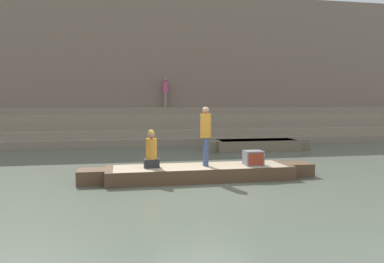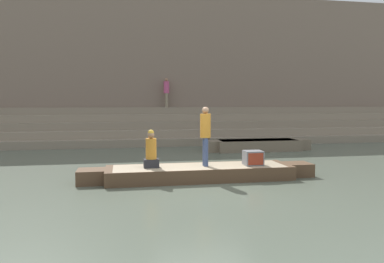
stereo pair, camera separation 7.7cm
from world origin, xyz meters
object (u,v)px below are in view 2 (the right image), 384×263
at_px(rowboat_main, 200,172).
at_px(person_on_steps, 166,90).
at_px(moored_boat_shore, 258,145).
at_px(person_rowing, 151,152).
at_px(person_standing, 205,132).
at_px(mooring_post, 207,135).
at_px(tv_set, 253,158).

relative_size(rowboat_main, person_on_steps, 4.09).
relative_size(moored_boat_shore, person_on_steps, 2.98).
height_order(rowboat_main, person_rowing, person_rowing).
relative_size(person_standing, mooring_post, 1.24).
relative_size(rowboat_main, person_standing, 4.01).
bearing_deg(mooring_post, tv_set, -91.01).
height_order(rowboat_main, tv_set, tv_set).
bearing_deg(person_standing, moored_boat_shore, 66.70).
xyz_separation_m(person_standing, tv_set, (1.40, -0.12, -0.78)).
bearing_deg(mooring_post, person_on_steps, 106.43).
bearing_deg(rowboat_main, person_rowing, -179.65).
distance_m(person_standing, person_on_steps, 10.98).
relative_size(rowboat_main, moored_boat_shore, 1.37).
distance_m(person_standing, mooring_post, 6.52).
bearing_deg(tv_set, person_on_steps, 91.04).
bearing_deg(person_standing, rowboat_main, -175.07).
bearing_deg(moored_boat_shore, rowboat_main, -127.97).
distance_m(mooring_post, person_on_steps, 5.24).
height_order(tv_set, moored_boat_shore, tv_set).
height_order(person_rowing, mooring_post, person_rowing).
distance_m(person_rowing, mooring_post, 6.98).
height_order(rowboat_main, person_standing, person_standing).
bearing_deg(person_rowing, person_on_steps, 79.29).
height_order(moored_boat_shore, person_on_steps, person_on_steps).
distance_m(tv_set, moored_boat_shore, 6.35).
height_order(rowboat_main, moored_boat_shore, moored_boat_shore).
xyz_separation_m(rowboat_main, tv_set, (1.56, -0.13, 0.39)).
distance_m(rowboat_main, person_on_steps, 11.19).
xyz_separation_m(moored_boat_shore, person_on_steps, (-3.58, 5.10, 2.61)).
relative_size(person_rowing, tv_set, 2.02).
height_order(person_standing, person_on_steps, person_on_steps).
xyz_separation_m(rowboat_main, person_rowing, (-1.38, 0.02, 0.62)).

